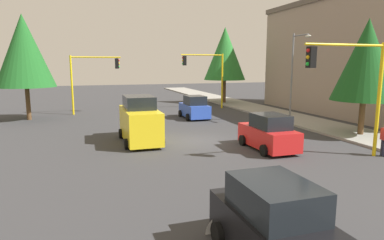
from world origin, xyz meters
TOP-DOWN VIEW (x-y plane):
  - ground_plane at (0.00, 0.00)m, footprint 120.00×120.00m
  - sidewalk_kerb at (-5.00, 10.50)m, footprint 80.00×4.00m
  - apartment_block at (-6.40, 18.50)m, footprint 20.19×9.30m
  - traffic_signal_far_left at (-14.00, 5.71)m, footprint 0.36×4.59m
  - traffic_signal_near_left at (6.00, 5.70)m, footprint 0.36×4.59m
  - traffic_signal_far_right at (-14.00, -5.66)m, footprint 0.36×4.59m
  - street_lamp_curbside at (-3.61, 9.20)m, footprint 2.15×0.28m
  - tree_roadside_far at (-18.00, 9.50)m, footprint 4.86×4.86m
  - tree_opposite_side at (-12.00, -11.00)m, footprint 4.75×4.75m
  - tree_roadside_near at (2.00, 10.50)m, footprint 4.09×4.09m
  - delivery_van_yellow at (-0.79, -3.40)m, footprint 4.80×2.22m
  - car_blue at (-8.43, 2.57)m, footprint 3.70×2.08m
  - car_red at (3.16, 3.01)m, footprint 3.93×2.07m
  - car_black at (12.80, -2.44)m, footprint 4.15×2.12m

SIDE VIEW (x-z plane):
  - ground_plane at x=0.00m, z-range 0.00..0.00m
  - sidewalk_kerb at x=-5.00m, z-range 0.00..0.15m
  - car_blue at x=-8.43m, z-range -0.09..1.88m
  - car_red at x=3.16m, z-range -0.09..1.88m
  - car_black at x=12.80m, z-range -0.09..1.89m
  - delivery_van_yellow at x=-0.79m, z-range -0.11..2.67m
  - traffic_signal_far_right at x=-14.00m, z-range 1.14..6.58m
  - traffic_signal_near_left at x=6.00m, z-range 1.18..6.86m
  - traffic_signal_far_left at x=-14.00m, z-range 1.19..6.92m
  - street_lamp_curbside at x=-3.61m, z-range 0.85..7.85m
  - tree_roadside_near at x=2.00m, z-range 1.16..8.63m
  - apartment_block at x=-6.40m, z-range 0.01..10.77m
  - tree_opposite_side at x=-12.00m, z-range 1.37..10.08m
  - tree_roadside_far at x=-18.00m, z-range 1.41..10.32m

